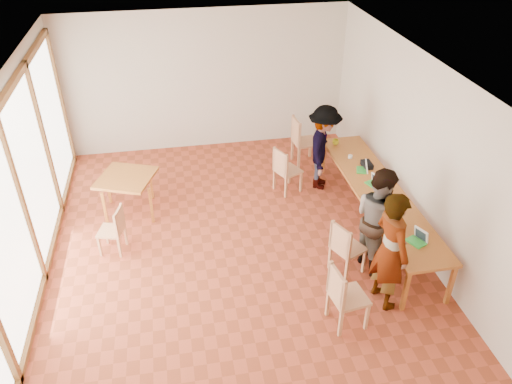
% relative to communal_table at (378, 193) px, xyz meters
% --- Properties ---
extents(ground, '(8.00, 8.00, 0.00)m').
position_rel_communal_table_xyz_m(ground, '(-2.50, -0.38, -0.70)').
color(ground, '#A74328').
rests_on(ground, ground).
extents(wall_back, '(6.00, 0.10, 3.00)m').
position_rel_communal_table_xyz_m(wall_back, '(-2.50, 3.62, 0.80)').
color(wall_back, beige).
rests_on(wall_back, ground).
extents(wall_right, '(0.10, 8.00, 3.00)m').
position_rel_communal_table_xyz_m(wall_right, '(0.50, -0.38, 0.80)').
color(wall_right, beige).
rests_on(wall_right, ground).
extents(window_wall, '(0.10, 8.00, 3.00)m').
position_rel_communal_table_xyz_m(window_wall, '(-5.46, -0.38, 0.80)').
color(window_wall, white).
rests_on(window_wall, ground).
extents(ceiling, '(6.00, 8.00, 0.04)m').
position_rel_communal_table_xyz_m(ceiling, '(-2.50, -0.38, 2.32)').
color(ceiling, white).
rests_on(ceiling, wall_back).
extents(communal_table, '(0.80, 4.00, 0.75)m').
position_rel_communal_table_xyz_m(communal_table, '(0.00, 0.00, 0.00)').
color(communal_table, '#AE6226').
rests_on(communal_table, ground).
extents(side_table, '(0.90, 0.90, 0.75)m').
position_rel_communal_table_xyz_m(side_table, '(-4.19, 1.22, -0.03)').
color(side_table, '#AE6226').
rests_on(side_table, ground).
extents(chair_near, '(0.52, 0.52, 0.52)m').
position_rel_communal_table_xyz_m(chair_near, '(-1.31, -2.03, -0.10)').
color(chair_near, tan).
rests_on(chair_near, ground).
extents(chair_mid, '(0.57, 0.57, 0.49)m').
position_rel_communal_table_xyz_m(chair_mid, '(-0.94, -1.04, -0.14)').
color(chair_mid, tan).
rests_on(chair_mid, ground).
extents(chair_far, '(0.57, 0.57, 0.49)m').
position_rel_communal_table_xyz_m(chair_far, '(-1.30, 1.38, -0.14)').
color(chair_far, tan).
rests_on(chair_far, ground).
extents(chair_empty, '(0.52, 0.52, 0.55)m').
position_rel_communal_table_xyz_m(chair_empty, '(-0.71, 2.42, -0.08)').
color(chair_empty, tan).
rests_on(chair_empty, ground).
extents(chair_spare, '(0.47, 0.47, 0.44)m').
position_rel_communal_table_xyz_m(chair_spare, '(-4.35, 0.13, -0.20)').
color(chair_spare, tan).
rests_on(chair_spare, ground).
extents(person_near, '(0.56, 0.74, 1.83)m').
position_rel_communal_table_xyz_m(person_near, '(-0.55, -1.70, 0.21)').
color(person_near, gray).
rests_on(person_near, ground).
extents(person_mid, '(0.79, 0.94, 1.71)m').
position_rel_communal_table_xyz_m(person_mid, '(-0.39, -0.90, 0.15)').
color(person_mid, gray).
rests_on(person_mid, ground).
extents(person_far, '(1.02, 1.25, 1.68)m').
position_rel_communal_table_xyz_m(person_far, '(-0.53, 1.47, 0.14)').
color(person_far, gray).
rests_on(person_far, ground).
extents(laptop_near, '(0.30, 0.32, 0.21)m').
position_rel_communal_table_xyz_m(laptop_near, '(0.03, -1.40, 0.11)').
color(laptop_near, green).
rests_on(laptop_near, communal_table).
extents(laptop_mid, '(0.25, 0.26, 0.18)m').
position_rel_communal_table_xyz_m(laptop_mid, '(-0.01, 0.20, 0.10)').
color(laptop_mid, green).
rests_on(laptop_mid, communal_table).
extents(laptop_far, '(0.26, 0.28, 0.20)m').
position_rel_communal_table_xyz_m(laptop_far, '(-0.02, 0.65, 0.10)').
color(laptop_far, green).
rests_on(laptop_far, communal_table).
extents(yellow_mug, '(0.15, 0.15, 0.10)m').
position_rel_communal_table_xyz_m(yellow_mug, '(-0.20, 1.72, 0.10)').
color(yellow_mug, gold).
rests_on(yellow_mug, communal_table).
extents(green_bottle, '(0.07, 0.07, 0.28)m').
position_rel_communal_table_xyz_m(green_bottle, '(0.14, -0.04, 0.19)').
color(green_bottle, '#1E6632').
rests_on(green_bottle, communal_table).
extents(clear_glass, '(0.07, 0.07, 0.09)m').
position_rel_communal_table_xyz_m(clear_glass, '(-0.05, -0.52, 0.09)').
color(clear_glass, silver).
rests_on(clear_glass, communal_table).
extents(condiment_cup, '(0.08, 0.08, 0.06)m').
position_rel_communal_table_xyz_m(condiment_cup, '(-0.10, 1.15, 0.08)').
color(condiment_cup, white).
rests_on(condiment_cup, communal_table).
extents(pink_phone, '(0.05, 0.10, 0.01)m').
position_rel_communal_table_xyz_m(pink_phone, '(0.21, -0.24, 0.05)').
color(pink_phone, '#D83768').
rests_on(pink_phone, communal_table).
extents(black_pouch, '(0.16, 0.26, 0.09)m').
position_rel_communal_table_xyz_m(black_pouch, '(0.09, 0.78, 0.09)').
color(black_pouch, black).
rests_on(black_pouch, communal_table).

